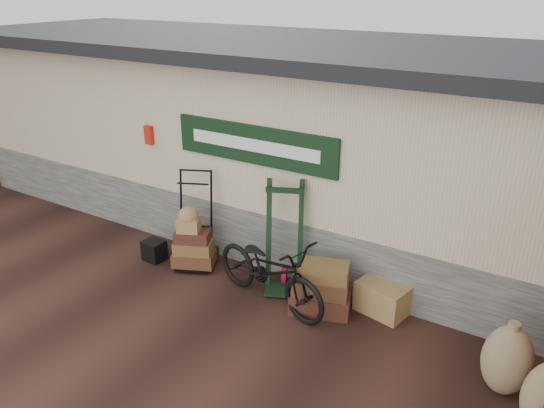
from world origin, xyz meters
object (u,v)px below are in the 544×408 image
Objects in this scene: porter_trolley at (195,219)px; suitcase_stack at (321,287)px; black_trunk at (154,250)px; wicker_hamper at (382,298)px; green_barrow at (284,237)px; bicycle at (270,266)px.

suitcase_stack is (2.21, -0.13, -0.40)m from porter_trolley.
suitcase_stack reaches higher than black_trunk.
wicker_hamper is (0.71, 0.37, -0.14)m from suitcase_stack.
green_barrow is at bearing 9.83° from black_trunk.
wicker_hamper is at bearing -19.68° from porter_trolley.
porter_trolley is 0.78× the size of bicycle.
suitcase_stack is at bearing -27.84° from porter_trolley.
green_barrow is 2.49× the size of wicker_hamper.
bicycle is (-0.66, -0.21, 0.21)m from suitcase_stack.
porter_trolley is 0.91m from black_trunk.
green_barrow is at bearing -173.80° from wicker_hamper.
bicycle is at bearing -162.05° from suitcase_stack.
green_barrow is at bearing 18.15° from bicycle.
black_trunk is 0.17× the size of bicycle.
bicycle is at bearing -156.82° from wicker_hamper.
porter_trolley is at bearing 176.58° from suitcase_stack.
suitcase_stack is 0.73m from bicycle.
green_barrow is 2.03× the size of suitcase_stack.
bicycle is (2.18, -0.06, 0.40)m from black_trunk.
green_barrow is 0.50m from bicycle.
suitcase_stack is 2.85m from black_trunk.
wicker_hamper is 0.33× the size of bicycle.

